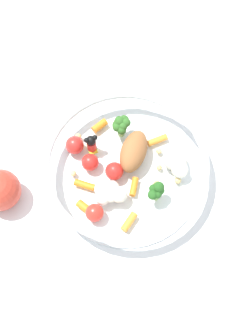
% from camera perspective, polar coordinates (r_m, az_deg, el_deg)
% --- Properties ---
extents(ground_plane, '(2.40, 2.40, 0.00)m').
position_cam_1_polar(ground_plane, '(0.80, 1.41, -0.72)').
color(ground_plane, white).
extents(food_container, '(0.26, 0.26, 0.05)m').
position_cam_1_polar(food_container, '(0.77, 0.06, 0.13)').
color(food_container, white).
rests_on(food_container, ground_plane).
extents(loose_apple, '(0.07, 0.07, 0.08)m').
position_cam_1_polar(loose_apple, '(0.78, -14.60, -2.53)').
color(loose_apple, '#BC3828').
rests_on(loose_apple, ground_plane).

